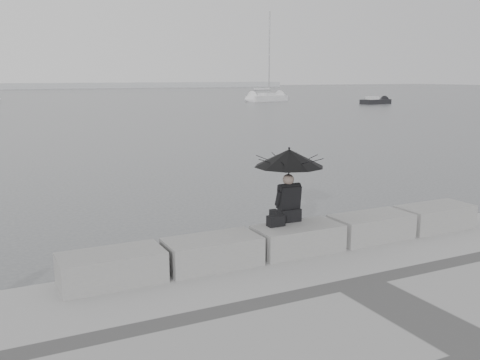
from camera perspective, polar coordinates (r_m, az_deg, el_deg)
ground at (r=10.46m, az=4.76°, el=-9.53°), size 360.00×360.00×0.00m
stone_block_far_left at (r=8.60m, az=-13.53°, el=-9.12°), size 1.60×0.80×0.50m
stone_block_left at (r=9.10m, az=-2.96°, el=-7.70°), size 1.60×0.80×0.50m
stone_block_centre at (r=9.86m, az=6.19°, el=-6.25°), size 1.60×0.80×0.50m
stone_block_right at (r=10.84m, az=13.81°, el=-4.91°), size 1.60×0.80×0.50m
stone_block_far_right at (r=11.98m, az=20.05°, el=-3.74°), size 1.60×0.80×0.50m
seated_person at (r=9.88m, az=5.27°, el=1.47°), size 1.30×1.30×1.39m
bag at (r=9.69m, az=3.84°, el=-4.37°), size 0.30×0.17×0.20m
sailboat_right at (r=79.62m, az=2.88°, el=8.80°), size 6.73×3.77×12.90m
small_motorboat at (r=73.80m, az=14.26°, el=8.12°), size 4.66×2.26×1.10m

